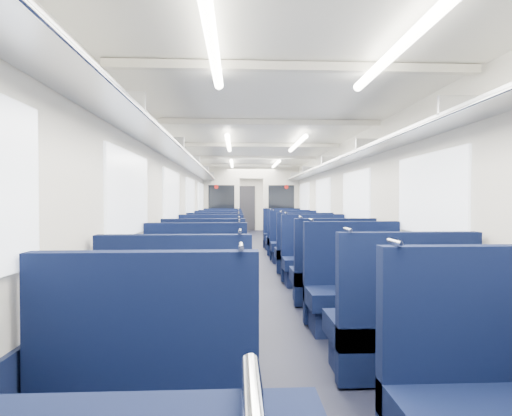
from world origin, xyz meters
TOP-DOWN VIEW (x-y plane):
  - floor at (0.00, 0.00)m, footprint 2.80×18.00m
  - ceiling at (0.00, 0.00)m, footprint 2.80×18.00m
  - wall_left at (-1.40, 0.00)m, footprint 0.02×18.00m
  - dado_left at (-1.39, 0.00)m, footprint 0.03×17.90m
  - wall_right at (1.40, 0.00)m, footprint 0.02×18.00m
  - dado_right at (1.39, 0.00)m, footprint 0.03×17.90m
  - wall_far at (0.00, 9.00)m, footprint 2.80×0.02m
  - luggage_rack_left at (-1.21, 0.00)m, footprint 0.36×17.40m
  - luggage_rack_right at (1.21, 0.00)m, footprint 0.36×17.40m
  - windows at (0.00, -0.46)m, footprint 2.78×15.60m
  - ceiling_fittings at (0.00, -0.26)m, footprint 2.70×16.06m
  - end_door at (0.00, 8.94)m, footprint 0.75×0.06m
  - bulkhead at (-0.00, 2.77)m, footprint 2.80×0.10m
  - seat_3 at (0.83, -7.01)m, footprint 1.04×0.57m
  - seat_4 at (-0.83, -6.00)m, footprint 1.04×0.57m
  - seat_5 at (0.83, -5.87)m, footprint 1.04×0.57m
  - seat_6 at (-0.83, -4.91)m, footprint 1.04×0.57m
  - seat_7 at (0.83, -4.72)m, footprint 1.04×0.57m
  - seat_8 at (-0.83, -3.74)m, footprint 1.04×0.57m
  - seat_9 at (0.83, -3.71)m, footprint 1.04×0.57m
  - seat_10 at (-0.83, -2.57)m, footprint 1.04×0.57m
  - seat_11 at (0.83, -2.52)m, footprint 1.04×0.57m
  - seat_12 at (-0.83, -1.34)m, footprint 1.04×0.57m
  - seat_13 at (0.83, -1.47)m, footprint 1.04×0.57m
  - seat_14 at (-0.83, -0.28)m, footprint 1.04×0.57m
  - seat_15 at (0.83, -0.19)m, footprint 1.04×0.57m
  - seat_16 at (-0.83, 0.85)m, footprint 1.04×0.57m
  - seat_17 at (0.83, 0.88)m, footprint 1.04×0.57m
  - seat_18 at (-0.83, 2.01)m, footprint 1.04×0.57m
  - seat_19 at (0.83, 2.09)m, footprint 1.04×0.57m

SIDE VIEW (x-z plane):
  - floor at x=0.00m, z-range -0.01..0.01m
  - dado_left at x=-1.39m, z-range 0.00..0.70m
  - dado_right at x=1.39m, z-range 0.00..0.70m
  - seat_3 at x=0.83m, z-range -0.22..0.94m
  - seat_4 at x=-0.83m, z-range -0.22..0.94m
  - seat_5 at x=0.83m, z-range -0.22..0.94m
  - seat_6 at x=-0.83m, z-range -0.22..0.94m
  - seat_7 at x=0.83m, z-range -0.22..0.94m
  - seat_8 at x=-0.83m, z-range -0.22..0.94m
  - seat_9 at x=0.83m, z-range -0.22..0.94m
  - seat_10 at x=-0.83m, z-range -0.22..0.94m
  - seat_11 at x=0.83m, z-range -0.22..0.94m
  - seat_12 at x=-0.83m, z-range -0.22..0.94m
  - seat_13 at x=0.83m, z-range -0.22..0.94m
  - seat_14 at x=-0.83m, z-range -0.22..0.94m
  - seat_15 at x=0.83m, z-range -0.22..0.94m
  - seat_16 at x=-0.83m, z-range -0.22..0.94m
  - seat_17 at x=0.83m, z-range -0.22..0.94m
  - seat_18 at x=-0.83m, z-range -0.22..0.94m
  - seat_19 at x=0.83m, z-range -0.22..0.94m
  - end_door at x=0.00m, z-range 0.00..2.00m
  - wall_left at x=-1.40m, z-range 0.00..2.35m
  - wall_right at x=1.40m, z-range 0.00..2.35m
  - wall_far at x=0.00m, z-range 0.00..2.35m
  - bulkhead at x=0.00m, z-range 0.06..2.41m
  - windows at x=0.00m, z-range 1.04..1.79m
  - luggage_rack_left at x=-1.21m, z-range 1.88..2.06m
  - luggage_rack_right at x=1.21m, z-range 1.88..2.06m
  - ceiling_fittings at x=0.00m, z-range 2.23..2.35m
  - ceiling at x=0.00m, z-range 2.35..2.35m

